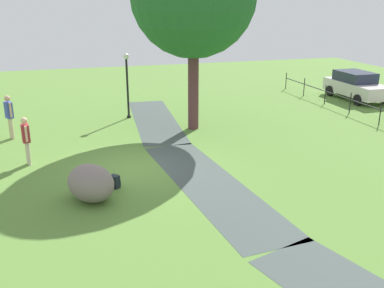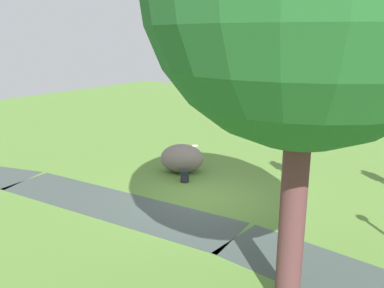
{
  "view_description": "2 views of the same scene",
  "coord_description": "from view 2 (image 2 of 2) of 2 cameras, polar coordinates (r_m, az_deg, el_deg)",
  "views": [
    {
      "loc": [
        13.71,
        -2.23,
        5.42
      ],
      "look_at": [
        0.15,
        1.87,
        0.74
      ],
      "focal_mm": 40.83,
      "sensor_mm": 36.0,
      "label": 1
    },
    {
      "loc": [
        -6.49,
        9.56,
        4.87
      ],
      "look_at": [
        1.07,
        -0.93,
        1.39
      ],
      "focal_mm": 37.94,
      "sensor_mm": 36.0,
      "label": 2
    }
  ],
  "objects": [
    {
      "name": "ground_plane",
      "position": [
        12.54,
        1.47,
        -7.8
      ],
      "size": [
        48.0,
        48.0,
        0.0
      ],
      "primitive_type": "plane",
      "color": "#588136"
    },
    {
      "name": "lawn_boulder",
      "position": [
        14.78,
        -1.43,
        -2.04
      ],
      "size": [
        1.94,
        1.76,
        1.05
      ],
      "color": "slate",
      "rests_on": "ground"
    },
    {
      "name": "man_near_boulder",
      "position": [
        14.56,
        14.26,
        -0.94
      ],
      "size": [
        0.51,
        0.3,
        1.68
      ],
      "color": "beige",
      "rests_on": "ground"
    },
    {
      "name": "backpack_by_boulder",
      "position": [
        13.93,
        -1.05,
        -4.56
      ],
      "size": [
        0.35,
        0.35,
        0.4
      ],
      "color": "#1A232B",
      "rests_on": "ground"
    },
    {
      "name": "footpath_segment_mid",
      "position": [
        12.41,
        -11.12,
        -8.33
      ],
      "size": [
        8.13,
        2.57,
        0.01
      ],
      "color": "#3E4945",
      "rests_on": "ground"
    },
    {
      "name": "frisbee_on_grass",
      "position": [
        18.42,
        0.41,
        -0.24
      ],
      "size": [
        0.27,
        0.27,
        0.02
      ],
      "color": "white",
      "rests_on": "ground"
    }
  ]
}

